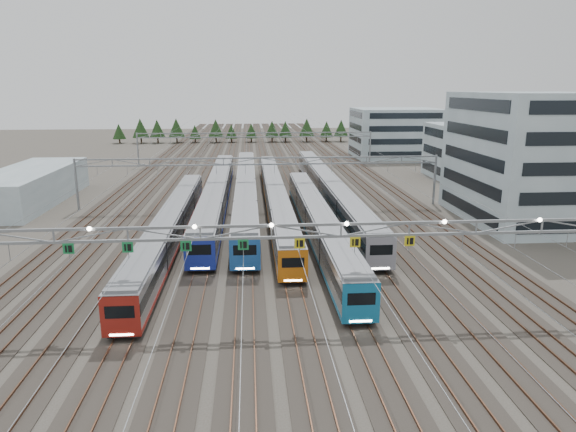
{
  "coord_description": "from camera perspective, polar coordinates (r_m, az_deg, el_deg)",
  "views": [
    {
      "loc": [
        -1.66,
        -39.17,
        18.45
      ],
      "look_at": [
        2.85,
        20.0,
        3.5
      ],
      "focal_mm": 32.0,
      "sensor_mm": 36.0,
      "label": 1
    }
  ],
  "objects": [
    {
      "name": "treeline",
      "position": [
        178.14,
        -4.15,
        9.53
      ],
      "size": [
        93.8,
        5.6,
        7.02
      ],
      "color": "#332114",
      "rests_on": "ground"
    },
    {
      "name": "depot_bldg_north",
      "position": [
        143.27,
        11.84,
        9.04
      ],
      "size": [
        22.0,
        18.0,
        12.89
      ],
      "primitive_type": "cube",
      "color": "#97ACB5",
      "rests_on": "ground"
    },
    {
      "name": "train_e",
      "position": [
        64.41,
        3.29,
        -0.49
      ],
      "size": [
        3.0,
        51.56,
        3.91
      ],
      "color": "black",
      "rests_on": "ground"
    },
    {
      "name": "train_b",
      "position": [
        81.26,
        -7.87,
        2.56
      ],
      "size": [
        3.17,
        61.26,
        4.14
      ],
      "color": "black",
      "rests_on": "ground"
    },
    {
      "name": "ground",
      "position": [
        43.33,
        -1.78,
        -11.07
      ],
      "size": [
        400.0,
        400.0,
        0.0
      ],
      "primitive_type": "plane",
      "color": "#47423A",
      "rests_on": "ground"
    },
    {
      "name": "train_c",
      "position": [
        83.52,
        -4.69,
        2.94
      ],
      "size": [
        3.14,
        66.88,
        4.1
      ],
      "color": "black",
      "rests_on": "ground"
    },
    {
      "name": "gantry_near",
      "position": [
        40.7,
        -1.92,
        -2.08
      ],
      "size": [
        56.36,
        0.61,
        8.08
      ],
      "color": "gray",
      "rests_on": "ground"
    },
    {
      "name": "depot_bldg_mid",
      "position": [
        112.65,
        19.37,
        6.77
      ],
      "size": [
        14.0,
        16.0,
        11.08
      ],
      "primitive_type": "cube",
      "color": "#97ACB5",
      "rests_on": "ground"
    },
    {
      "name": "track_bed",
      "position": [
        140.21,
        -3.67,
        7.16
      ],
      "size": [
        54.0,
        260.0,
        5.42
      ],
      "color": "#2D2823",
      "rests_on": "ground"
    },
    {
      "name": "gantry_far",
      "position": [
        124.77,
        -3.61,
        8.56
      ],
      "size": [
        56.36,
        0.36,
        8.0
      ],
      "color": "gray",
      "rests_on": "ground"
    },
    {
      "name": "train_d",
      "position": [
        79.49,
        -1.45,
        2.29
      ],
      "size": [
        2.88,
        65.32,
        3.75
      ],
      "color": "black",
      "rests_on": "ground"
    },
    {
      "name": "gantry_mid",
      "position": [
        80.1,
        -3.13,
        5.46
      ],
      "size": [
        56.36,
        0.36,
        8.0
      ],
      "color": "gray",
      "rests_on": "ground"
    },
    {
      "name": "depot_bldg_south",
      "position": [
        79.48,
        25.69,
        5.84
      ],
      "size": [
        18.0,
        22.0,
        17.77
      ],
      "primitive_type": "cube",
      "color": "#97ACB5",
      "rests_on": "ground"
    },
    {
      "name": "train_a",
      "position": [
        64.03,
        -12.82,
        -0.97
      ],
      "size": [
        2.92,
        52.11,
        3.8
      ],
      "color": "black",
      "rests_on": "ground"
    },
    {
      "name": "train_f",
      "position": [
        84.52,
        4.52,
        3.08
      ],
      "size": [
        3.13,
        68.85,
        4.09
      ],
      "color": "black",
      "rests_on": "ground"
    },
    {
      "name": "west_shed",
      "position": [
        93.97,
        -26.82,
        2.98
      ],
      "size": [
        10.0,
        30.0,
        5.44
      ],
      "primitive_type": "cube",
      "color": "#97ACB5",
      "rests_on": "ground"
    }
  ]
}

